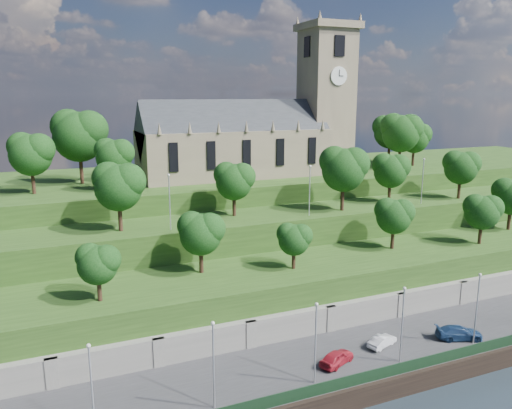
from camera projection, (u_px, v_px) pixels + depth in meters
name	position (u px, v px, depth m)	size (l,w,h in m)	color
ground	(430.00, 387.00, 50.25)	(320.00, 320.00, 0.00)	black
promenade	(393.00, 351.00, 55.44)	(160.00, 12.00, 2.00)	#2D2D30
quay_wall	(432.00, 378.00, 49.97)	(160.00, 0.50, 2.20)	black
fence	(428.00, 361.00, 50.23)	(160.00, 0.10, 1.20)	#15311A
retaining_wall	(363.00, 317.00, 60.49)	(160.00, 2.10, 5.00)	slate
embankment_lower	(337.00, 288.00, 65.59)	(160.00, 12.00, 8.00)	#244316
embankment_upper	(298.00, 250.00, 75.07)	(160.00, 10.00, 12.00)	#244316
hilltop	(247.00, 211.00, 93.65)	(160.00, 32.00, 15.00)	#244316
church	(259.00, 132.00, 87.09)	(38.60, 12.35, 27.60)	#71644F
trees_lower	(381.00, 216.00, 66.60)	(67.78, 9.17, 8.24)	black
trees_upper	(315.00, 172.00, 72.36)	(60.74, 8.78, 9.56)	black
trees_hilltop	(257.00, 136.00, 86.25)	(75.37, 15.84, 11.70)	black
lamp_posts_promenade	(402.00, 319.00, 50.29)	(60.36, 0.36, 8.19)	#B2B2B7
lamp_posts_upper	(310.00, 186.00, 70.15)	(40.36, 0.36, 7.24)	#B2B2B7
car_left	(337.00, 358.00, 50.67)	(1.73, 4.29, 1.46)	#A31B28
car_middle	(382.00, 341.00, 54.32)	(1.31, 3.76, 1.24)	silver
car_right	(459.00, 333.00, 55.93)	(2.08, 5.12, 1.49)	navy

